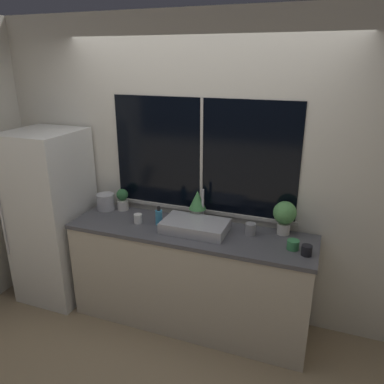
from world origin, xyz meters
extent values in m
plane|color=#937F60|center=(0.00, 0.00, 0.00)|extent=(14.00, 14.00, 0.00)
cube|color=silver|center=(0.00, 0.63, 1.35)|extent=(8.00, 0.06, 2.70)
cube|color=black|center=(0.00, 0.59, 1.51)|extent=(1.69, 0.01, 1.00)
cube|color=#BCB7AD|center=(0.00, 0.59, 1.51)|extent=(0.02, 0.01, 1.00)
cube|color=#BCB7AD|center=(0.00, 0.59, 1.00)|extent=(1.75, 0.04, 0.03)
cube|color=silver|center=(-2.02, 1.50, 1.35)|extent=(0.06, 7.00, 2.70)
cube|color=beige|center=(0.00, 0.28, 0.45)|extent=(2.11, 0.56, 0.90)
cube|color=#4C4C51|center=(0.00, 0.28, 0.91)|extent=(2.13, 0.58, 0.03)
cube|color=silver|center=(-1.43, 0.25, 0.85)|extent=(0.63, 0.65, 1.70)
cylinder|color=silver|center=(-1.71, -0.08, 0.93)|extent=(0.02, 0.02, 0.76)
cube|color=#ADADB2|center=(0.05, 0.28, 0.98)|extent=(0.55, 0.33, 0.09)
cylinder|color=#B7B7BC|center=(0.05, 0.48, 0.95)|extent=(0.04, 0.04, 0.03)
cylinder|color=#B7B7BC|center=(0.05, 0.48, 1.10)|extent=(0.02, 0.02, 0.28)
cylinder|color=silver|center=(-0.77, 0.49, 0.98)|extent=(0.11, 0.11, 0.10)
sphere|color=#2D6638|center=(-0.77, 0.49, 1.08)|extent=(0.11, 0.11, 0.11)
cylinder|color=silver|center=(0.00, 0.49, 0.99)|extent=(0.11, 0.11, 0.12)
cone|color=#478E4C|center=(0.00, 0.49, 1.13)|extent=(0.15, 0.15, 0.17)
cylinder|color=silver|center=(0.76, 0.49, 0.98)|extent=(0.11, 0.11, 0.10)
sphere|color=#569951|center=(0.76, 0.49, 1.12)|extent=(0.19, 0.19, 0.19)
cylinder|color=teal|center=(-0.29, 0.30, 1.00)|extent=(0.06, 0.06, 0.13)
cylinder|color=black|center=(-0.29, 0.30, 1.08)|extent=(0.03, 0.03, 0.04)
cylinder|color=#38844C|center=(0.87, 0.24, 0.97)|extent=(0.09, 0.09, 0.08)
cylinder|color=black|center=(0.97, 0.18, 0.97)|extent=(0.08, 0.08, 0.08)
cylinder|color=white|center=(-0.48, 0.26, 0.97)|extent=(0.07, 0.07, 0.08)
cylinder|color=gray|center=(0.51, 0.38, 0.98)|extent=(0.09, 0.09, 0.10)
cylinder|color=#B2B2B7|center=(-0.93, 0.44, 1.01)|extent=(0.17, 0.17, 0.16)
cone|color=#B2B2B7|center=(-0.93, 0.44, 1.09)|extent=(0.14, 0.14, 0.02)
camera|label=1|loc=(1.04, -2.43, 2.31)|focal=35.00mm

